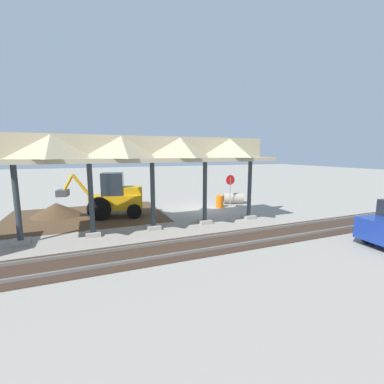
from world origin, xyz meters
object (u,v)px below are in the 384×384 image
backhoe (114,197)px  traffic_barrel (220,202)px  concrete_pipe (233,198)px  stop_sign (230,184)px

backhoe → traffic_barrel: bearing=179.8°
concrete_pipe → traffic_barrel: size_ratio=1.96×
stop_sign → traffic_barrel: 1.71m
backhoe → concrete_pipe: bearing=-174.2°
stop_sign → backhoe: 8.67m
stop_sign → traffic_barrel: size_ratio=2.64×
backhoe → stop_sign: bearing=-177.8°
stop_sign → concrete_pipe: size_ratio=1.35×
stop_sign → concrete_pipe: stop_sign is taller
traffic_barrel → concrete_pipe: bearing=-151.0°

